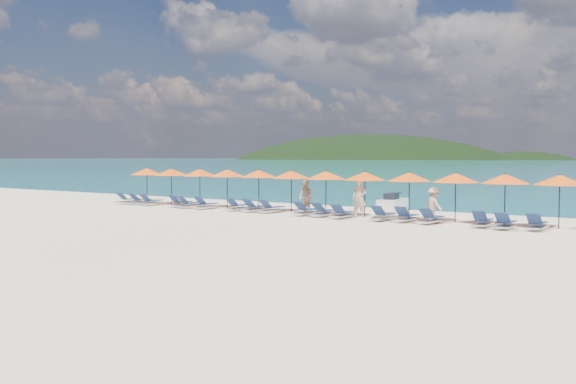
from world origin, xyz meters
The scene contains 37 objects.
ground centered at (0.00, 0.00, 0.00)m, with size 1400.00×1400.00×0.00m, color beige.
headland_main centered at (-300.00, 540.00, -38.00)m, with size 374.00×242.00×126.50m.
headland_small centered at (-150.00, 560.00, -35.00)m, with size 162.00×126.00×85.50m.
jetski centered at (2.85, 8.82, 0.40)m, with size 1.44×2.83×0.96m.
beachgoer_a centered at (3.42, 4.20, 0.95)m, with size 0.70×0.46×1.91m, color tan.
beachgoer_b centered at (0.03, 4.51, 0.88)m, with size 0.85×0.49×1.76m, color tan.
beachgoer_c centered at (7.16, 4.41, 0.79)m, with size 1.03×0.48×1.59m, color tan.
umbrella_0 centered at (-12.46, 4.74, 2.02)m, with size 2.10×2.10×2.28m.
umbrella_1 centered at (-10.21, 4.74, 2.02)m, with size 2.10×2.10×2.28m.
umbrella_2 centered at (-7.96, 4.92, 2.02)m, with size 2.10×2.10×2.28m.
umbrella_3 centered at (-5.72, 4.86, 2.02)m, with size 2.10×2.10×2.28m.
umbrella_4 centered at (-3.48, 4.98, 2.02)m, with size 2.10×2.10×2.28m.
umbrella_5 centered at (-1.05, 4.73, 2.02)m, with size 2.10×2.10×2.28m.
umbrella_6 centered at (1.07, 4.84, 2.02)m, with size 2.10×2.10×2.28m.
umbrella_7 centered at (3.41, 4.75, 2.02)m, with size 2.10×2.10×2.28m.
umbrella_8 centered at (5.76, 4.81, 2.02)m, with size 2.10×2.10×2.28m.
umbrella_9 centered at (7.98, 4.93, 2.02)m, with size 2.10×2.10×2.28m.
umbrella_10 centered at (10.23, 4.84, 2.02)m, with size 2.10×2.10×2.28m.
umbrella_11 centered at (12.45, 4.82, 2.02)m, with size 2.10×2.10×2.28m.
lounger_0 centered at (-13.01, 3.66, 0.24)m, with size 0.63×1.70×0.66m.
lounger_1 centered at (-11.94, 3.72, 0.24)m, with size 0.65×1.71×0.66m.
lounger_2 centered at (-10.75, 3.55, 0.24)m, with size 0.74×1.74×0.66m.
lounger_3 centered at (-8.54, 3.83, 0.24)m, with size 0.73×1.74×0.66m.
lounger_4 centered at (-7.44, 3.51, 0.24)m, with size 0.74×1.74×0.66m.
lounger_5 centered at (-6.17, 3.57, 0.24)m, with size 0.67×1.72×0.66m.
lounger_6 centered at (-4.03, 3.82, 0.24)m, with size 0.65×1.71×0.66m.
lounger_7 centered at (-2.79, 3.78, 0.24)m, with size 0.65×1.71×0.66m.
lounger_8 centered at (-1.67, 3.82, 0.24)m, with size 0.72×1.73×0.66m.
lounger_9 centered at (0.64, 3.67, 0.24)m, with size 0.64×1.71×0.66m.
lounger_10 centered at (1.74, 3.64, 0.24)m, with size 0.63×1.70×0.66m.
lounger_11 centered at (2.91, 3.43, 0.24)m, with size 0.77×1.75×0.66m.
lounger_12 centered at (5.06, 3.57, 0.24)m, with size 0.65×1.71×0.66m.
lounger_13 centered at (6.15, 3.73, 0.24)m, with size 0.71×1.73×0.66m.
lounger_14 centered at (7.42, 3.62, 0.24)m, with size 0.67×1.72×0.66m.
lounger_15 centered at (9.69, 3.66, 0.24)m, with size 0.79×1.75×0.66m.
lounger_16 centered at (10.71, 3.44, 0.24)m, with size 0.74×1.74×0.66m.
lounger_17 centered at (11.85, 3.82, 0.24)m, with size 0.72×1.73×0.66m.
Camera 1 is at (18.98, -22.84, 2.98)m, focal length 40.00 mm.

